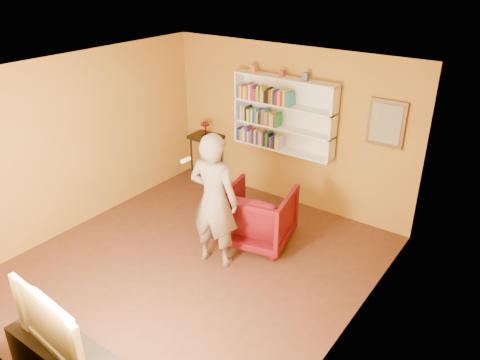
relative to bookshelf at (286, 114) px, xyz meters
The scene contains 15 objects.
room_shell 2.48m from the bookshelf, 90.00° to the right, with size 5.30×5.80×2.88m.
bookshelf is the anchor object (origin of this frame).
books_row_lower 0.65m from the bookshelf, 166.27° to the right, with size 0.86×0.19×0.27m.
books_row_middle 0.47m from the bookshelf, 166.69° to the right, with size 0.80×0.19×0.27m.
books_row_upper 0.46m from the bookshelf, 162.51° to the right, with size 1.01×0.19×0.27m.
ornament_left 0.91m from the bookshelf, behind, with size 0.09×0.09×0.12m, color #A86530.
ornament_centre 0.67m from the bookshelf, 135.66° to the right, with size 0.07×0.07×0.10m, color #993339.
ornament_right 0.77m from the bookshelf, ahead, with size 0.09×0.09×0.12m, color #475176.
framed_painting 1.66m from the bookshelf, ahead, with size 0.55×0.05×0.70m.
console_table 1.80m from the bookshelf, behind, with size 0.57×0.43×0.93m.
ruby_lustre 1.67m from the bookshelf, behind, with size 0.17×0.17×0.28m.
armchair 1.82m from the bookshelf, 73.87° to the right, with size 0.95×0.98×0.89m, color #42040D.
person 2.22m from the bookshelf, 85.44° to the right, with size 0.70×0.46×1.93m, color #6B5D4F.
game_remote 2.39m from the bookshelf, 91.48° to the right, with size 0.04×0.15×0.04m, color white.
television 4.73m from the bookshelf, 86.21° to the right, with size 1.14×0.15×0.66m, color black.
Camera 1 is at (3.69, -4.01, 3.95)m, focal length 35.00 mm.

